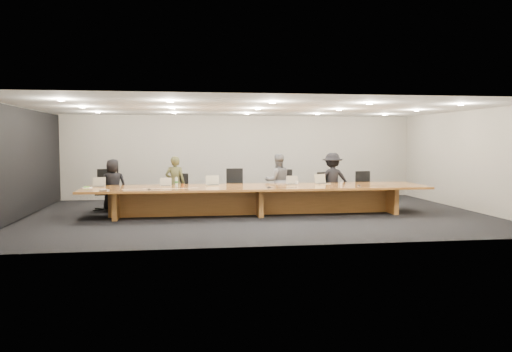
{
  "coord_description": "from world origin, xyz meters",
  "views": [
    {
      "loc": [
        -1.92,
        -12.95,
        1.94
      ],
      "look_at": [
        0.0,
        0.3,
        1.0
      ],
      "focal_mm": 35.0,
      "sensor_mm": 36.0,
      "label": 1
    }
  ],
  "objects_px": {
    "chair_mid_left": "(234,188)",
    "chair_mid_right": "(284,188)",
    "chair_far_left": "(106,190)",
    "laptop_b": "(166,182)",
    "mic_left": "(149,189)",
    "mic_center": "(269,187)",
    "water_bottle": "(176,182)",
    "person_d": "(332,180)",
    "laptop_d": "(293,180)",
    "chair_left": "(180,191)",
    "paper_cup_far": "(342,183)",
    "paper_cup_near": "(297,183)",
    "laptop_a": "(98,182)",
    "mic_right": "(359,185)",
    "person_c": "(278,181)",
    "amber_mug": "(183,185)",
    "person_b": "(175,183)",
    "conference_table": "(258,195)",
    "laptop_e": "(323,179)",
    "laptop_c": "(213,180)",
    "chair_far_right": "(365,189)",
    "av_box": "(105,190)",
    "person_a": "(113,185)"
  },
  "relations": [
    {
      "from": "chair_mid_left",
      "to": "chair_mid_right",
      "type": "relative_size",
      "value": 1.03
    },
    {
      "from": "chair_far_left",
      "to": "laptop_b",
      "type": "distance_m",
      "value": 2.0
    },
    {
      "from": "mic_left",
      "to": "mic_center",
      "type": "distance_m",
      "value": 2.98
    },
    {
      "from": "chair_mid_right",
      "to": "water_bottle",
      "type": "xyz_separation_m",
      "value": [
        -3.07,
        -1.02,
        0.3
      ]
    },
    {
      "from": "person_d",
      "to": "laptop_b",
      "type": "xyz_separation_m",
      "value": [
        -4.79,
        -0.87,
        0.07
      ]
    },
    {
      "from": "laptop_d",
      "to": "chair_far_left",
      "type": "bearing_deg",
      "value": 171.48
    },
    {
      "from": "chair_left",
      "to": "chair_mid_left",
      "type": "relative_size",
      "value": 0.89
    },
    {
      "from": "paper_cup_far",
      "to": "paper_cup_near",
      "type": "bearing_deg",
      "value": 168.72
    },
    {
      "from": "chair_far_left",
      "to": "laptop_a",
      "type": "xyz_separation_m",
      "value": [
        -0.04,
        -0.94,
        0.29
      ]
    },
    {
      "from": "chair_left",
      "to": "mic_right",
      "type": "height_order",
      "value": "chair_left"
    },
    {
      "from": "chair_far_left",
      "to": "mic_left",
      "type": "bearing_deg",
      "value": -56.65
    },
    {
      "from": "person_c",
      "to": "amber_mug",
      "type": "height_order",
      "value": "person_c"
    },
    {
      "from": "person_b",
      "to": "laptop_a",
      "type": "bearing_deg",
      "value": 29.39
    },
    {
      "from": "chair_mid_left",
      "to": "chair_mid_right",
      "type": "xyz_separation_m",
      "value": [
        1.43,
        -0.15,
        -0.02
      ]
    },
    {
      "from": "laptop_a",
      "to": "mic_right",
      "type": "height_order",
      "value": "laptop_a"
    },
    {
      "from": "person_b",
      "to": "conference_table",
      "type": "bearing_deg",
      "value": 159.68
    },
    {
      "from": "amber_mug",
      "to": "laptop_a",
      "type": "bearing_deg",
      "value": 170.9
    },
    {
      "from": "person_d",
      "to": "chair_left",
      "type": "bearing_deg",
      "value": 2.53
    },
    {
      "from": "person_b",
      "to": "chair_far_left",
      "type": "bearing_deg",
      "value": 2.85
    },
    {
      "from": "laptop_e",
      "to": "mic_right",
      "type": "bearing_deg",
      "value": -63.81
    },
    {
      "from": "laptop_c",
      "to": "chair_far_right",
      "type": "bearing_deg",
      "value": 5.78
    },
    {
      "from": "laptop_d",
      "to": "av_box",
      "type": "height_order",
      "value": "laptop_d"
    },
    {
      "from": "paper_cup_near",
      "to": "chair_left",
      "type": "bearing_deg",
      "value": 162.31
    },
    {
      "from": "laptop_a",
      "to": "person_c",
      "type": "bearing_deg",
      "value": 11.82
    },
    {
      "from": "amber_mug",
      "to": "chair_mid_left",
      "type": "bearing_deg",
      "value": 41.7
    },
    {
      "from": "chair_far_left",
      "to": "av_box",
      "type": "bearing_deg",
      "value": -83.85
    },
    {
      "from": "mic_center",
      "to": "person_c",
      "type": "bearing_deg",
      "value": 72.2
    },
    {
      "from": "chair_mid_left",
      "to": "chair_mid_right",
      "type": "distance_m",
      "value": 1.44
    },
    {
      "from": "paper_cup_far",
      "to": "mic_left",
      "type": "distance_m",
      "value": 5.11
    },
    {
      "from": "chair_far_left",
      "to": "laptop_e",
      "type": "height_order",
      "value": "chair_far_left"
    },
    {
      "from": "chair_far_left",
      "to": "laptop_c",
      "type": "xyz_separation_m",
      "value": [
        2.93,
        -0.98,
        0.3
      ]
    },
    {
      "from": "chair_far_left",
      "to": "chair_mid_left",
      "type": "height_order",
      "value": "chair_far_left"
    },
    {
      "from": "paper_cup_near",
      "to": "mic_right",
      "type": "relative_size",
      "value": 0.81
    },
    {
      "from": "person_a",
      "to": "laptop_b",
      "type": "distance_m",
      "value": 1.75
    },
    {
      "from": "person_c",
      "to": "mic_right",
      "type": "relative_size",
      "value": 12.27
    },
    {
      "from": "laptop_c",
      "to": "water_bottle",
      "type": "height_order",
      "value": "laptop_c"
    },
    {
      "from": "chair_far_left",
      "to": "chair_mid_left",
      "type": "relative_size",
      "value": 1.01
    },
    {
      "from": "chair_far_right",
      "to": "person_c",
      "type": "xyz_separation_m",
      "value": [
        -2.63,
        0.05,
        0.25
      ]
    },
    {
      "from": "mic_left",
      "to": "laptop_e",
      "type": "bearing_deg",
      "value": 11.9
    },
    {
      "from": "laptop_d",
      "to": "mic_center",
      "type": "xyz_separation_m",
      "value": [
        -0.8,
        -0.81,
        -0.11
      ]
    },
    {
      "from": "paper_cup_near",
      "to": "laptop_c",
      "type": "bearing_deg",
      "value": 178.47
    },
    {
      "from": "chair_far_right",
      "to": "mic_right",
      "type": "xyz_separation_m",
      "value": [
        -0.73,
        -1.51,
        0.24
      ]
    },
    {
      "from": "chair_mid_left",
      "to": "laptop_c",
      "type": "distance_m",
      "value": 1.25
    },
    {
      "from": "chair_mid_left",
      "to": "mic_right",
      "type": "xyz_separation_m",
      "value": [
        3.16,
        -1.65,
        0.18
      ]
    },
    {
      "from": "chair_far_right",
      "to": "water_bottle",
      "type": "xyz_separation_m",
      "value": [
        -5.53,
        -1.02,
        0.34
      ]
    },
    {
      "from": "mic_right",
      "to": "water_bottle",
      "type": "bearing_deg",
      "value": 174.19
    },
    {
      "from": "chair_left",
      "to": "mic_center",
      "type": "xyz_separation_m",
      "value": [
        2.27,
        -1.79,
        0.25
      ]
    },
    {
      "from": "person_b",
      "to": "laptop_d",
      "type": "height_order",
      "value": "person_b"
    },
    {
      "from": "laptop_a",
      "to": "mic_left",
      "type": "relative_size",
      "value": 2.98
    },
    {
      "from": "laptop_b",
      "to": "av_box",
      "type": "bearing_deg",
      "value": -148.13
    }
  ]
}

